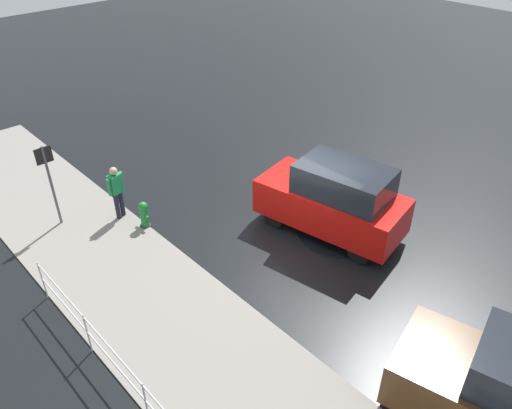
{
  "coord_description": "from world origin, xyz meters",
  "views": [
    {
      "loc": [
        -7.18,
        8.01,
        8.2
      ],
      "look_at": [
        0.78,
        0.59,
        0.9
      ],
      "focal_mm": 35.0,
      "sensor_mm": 36.0,
      "label": 1
    }
  ],
  "objects_px": {
    "fire_hydrant": "(144,215)",
    "moving_hatchback": "(334,199)",
    "pedestrian": "(116,189)",
    "sign_post": "(49,175)"
  },
  "relations": [
    {
      "from": "fire_hydrant",
      "to": "moving_hatchback",
      "type": "bearing_deg",
      "value": -135.1
    },
    {
      "from": "pedestrian",
      "to": "sign_post",
      "type": "relative_size",
      "value": 0.68
    },
    {
      "from": "moving_hatchback",
      "to": "fire_hydrant",
      "type": "xyz_separation_m",
      "value": [
        3.62,
        3.61,
        -0.63
      ]
    },
    {
      "from": "fire_hydrant",
      "to": "pedestrian",
      "type": "bearing_deg",
      "value": 16.87
    },
    {
      "from": "fire_hydrant",
      "to": "sign_post",
      "type": "height_order",
      "value": "sign_post"
    },
    {
      "from": "pedestrian",
      "to": "sign_post",
      "type": "xyz_separation_m",
      "value": [
        0.88,
        1.38,
        0.62
      ]
    },
    {
      "from": "moving_hatchback",
      "to": "fire_hydrant",
      "type": "distance_m",
      "value": 5.15
    },
    {
      "from": "sign_post",
      "to": "moving_hatchback",
      "type": "bearing_deg",
      "value": -135.56
    },
    {
      "from": "fire_hydrant",
      "to": "sign_post",
      "type": "relative_size",
      "value": 0.33
    },
    {
      "from": "fire_hydrant",
      "to": "sign_post",
      "type": "bearing_deg",
      "value": 43.44
    }
  ]
}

